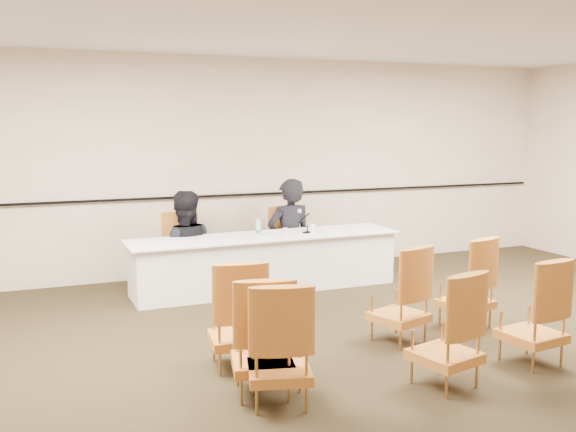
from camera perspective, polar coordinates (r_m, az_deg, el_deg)
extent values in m
plane|color=black|center=(5.80, 9.59, -12.94)|extent=(10.00, 10.00, 0.00)
plane|color=silver|center=(5.50, 10.36, 17.69)|extent=(10.00, 10.00, 0.00)
cube|color=beige|center=(9.08, -3.55, 4.47)|extent=(10.00, 0.04, 3.00)
cube|color=black|center=(9.08, -3.45, 1.94)|extent=(9.80, 0.04, 0.03)
imported|color=black|center=(8.81, 0.13, -2.50)|extent=(0.69, 0.48, 1.80)
imported|color=black|center=(8.36, -9.23, -3.54)|extent=(0.92, 0.78, 1.69)
cube|color=white|center=(8.24, 1.52, -1.52)|extent=(0.36, 0.31, 0.00)
cylinder|color=silver|center=(8.04, -0.22, -1.41)|extent=(0.08, 0.08, 0.10)
cylinder|color=white|center=(8.23, 2.19, -1.14)|extent=(0.08, 0.08, 0.12)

